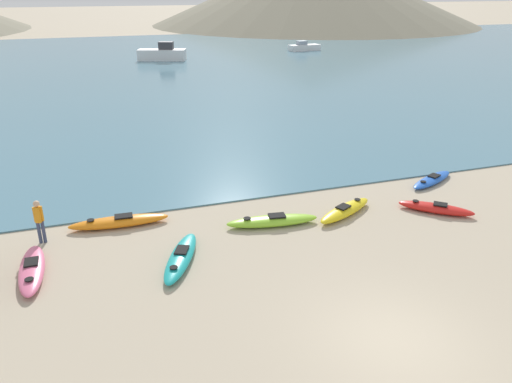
{
  "coord_description": "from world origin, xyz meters",
  "views": [
    {
      "loc": [
        -6.32,
        -8.19,
        8.01
      ],
      "look_at": [
        -0.55,
        8.81,
        0.5
      ],
      "focal_mm": 35.0,
      "sensor_mm": 36.0,
      "label": 1
    }
  ],
  "objects_px": {
    "kayak_on_sand_4": "(119,222)",
    "person_near_waterline": "(39,219)",
    "kayak_on_sand_3": "(181,257)",
    "moored_boat_1": "(304,47)",
    "kayak_on_sand_5": "(432,180)",
    "kayak_on_sand_6": "(272,221)",
    "moored_boat_0": "(162,54)",
    "kayak_on_sand_0": "(345,210)",
    "kayak_on_sand_1": "(32,269)",
    "kayak_on_sand_2": "(436,208)"
  },
  "relations": [
    {
      "from": "kayak_on_sand_4",
      "to": "person_near_waterline",
      "type": "xyz_separation_m",
      "value": [
        -2.52,
        -0.44,
        0.69
      ]
    },
    {
      "from": "kayak_on_sand_3",
      "to": "kayak_on_sand_4",
      "type": "xyz_separation_m",
      "value": [
        -1.61,
        3.16,
        0.02
      ]
    },
    {
      "from": "kayak_on_sand_4",
      "to": "moored_boat_1",
      "type": "relative_size",
      "value": 0.84
    },
    {
      "from": "kayak_on_sand_3",
      "to": "kayak_on_sand_5",
      "type": "xyz_separation_m",
      "value": [
        11.61,
        3.13,
        -0.03
      ]
    },
    {
      "from": "kayak_on_sand_6",
      "to": "moored_boat_0",
      "type": "distance_m",
      "value": 42.61
    },
    {
      "from": "kayak_on_sand_3",
      "to": "kayak_on_sand_4",
      "type": "bearing_deg",
      "value": 117.07
    },
    {
      "from": "kayak_on_sand_0",
      "to": "moored_boat_1",
      "type": "height_order",
      "value": "moored_boat_1"
    },
    {
      "from": "kayak_on_sand_1",
      "to": "kayak_on_sand_6",
      "type": "xyz_separation_m",
      "value": [
        7.91,
        0.76,
        0.01
      ]
    },
    {
      "from": "kayak_on_sand_2",
      "to": "kayak_on_sand_4",
      "type": "relative_size",
      "value": 0.72
    },
    {
      "from": "kayak_on_sand_0",
      "to": "moored_boat_0",
      "type": "distance_m",
      "value": 42.57
    },
    {
      "from": "kayak_on_sand_4",
      "to": "person_near_waterline",
      "type": "height_order",
      "value": "person_near_waterline"
    },
    {
      "from": "kayak_on_sand_0",
      "to": "kayak_on_sand_6",
      "type": "xyz_separation_m",
      "value": [
        -2.89,
        0.05,
        -0.01
      ]
    },
    {
      "from": "kayak_on_sand_0",
      "to": "moored_boat_1",
      "type": "distance_m",
      "value": 49.08
    },
    {
      "from": "moored_boat_0",
      "to": "kayak_on_sand_1",
      "type": "bearing_deg",
      "value": -103.87
    },
    {
      "from": "moored_boat_0",
      "to": "person_near_waterline",
      "type": "bearing_deg",
      "value": -104.26
    },
    {
      "from": "kayak_on_sand_2",
      "to": "kayak_on_sand_6",
      "type": "xyz_separation_m",
      "value": [
        -6.24,
        0.97,
        0.0
      ]
    },
    {
      "from": "kayak_on_sand_5",
      "to": "kayak_on_sand_6",
      "type": "xyz_separation_m",
      "value": [
        -8.03,
        -1.65,
        0.04
      ]
    },
    {
      "from": "kayak_on_sand_4",
      "to": "kayak_on_sand_6",
      "type": "relative_size",
      "value": 1.04
    },
    {
      "from": "kayak_on_sand_3",
      "to": "kayak_on_sand_0",
      "type": "bearing_deg",
      "value": 12.43
    },
    {
      "from": "kayak_on_sand_5",
      "to": "moored_boat_0",
      "type": "distance_m",
      "value": 41.21
    },
    {
      "from": "kayak_on_sand_1",
      "to": "moored_boat_0",
      "type": "bearing_deg",
      "value": 76.13
    },
    {
      "from": "moored_boat_1",
      "to": "kayak_on_sand_1",
      "type": "bearing_deg",
      "value": -122.3
    },
    {
      "from": "kayak_on_sand_4",
      "to": "moored_boat_0",
      "type": "relative_size",
      "value": 0.63
    },
    {
      "from": "kayak_on_sand_2",
      "to": "moored_boat_0",
      "type": "bearing_deg",
      "value": 94.56
    },
    {
      "from": "kayak_on_sand_1",
      "to": "kayak_on_sand_4",
      "type": "distance_m",
      "value": 3.65
    },
    {
      "from": "kayak_on_sand_4",
      "to": "person_near_waterline",
      "type": "bearing_deg",
      "value": -170.17
    },
    {
      "from": "kayak_on_sand_6",
      "to": "moored_boat_0",
      "type": "relative_size",
      "value": 0.61
    },
    {
      "from": "kayak_on_sand_2",
      "to": "kayak_on_sand_0",
      "type": "bearing_deg",
      "value": 164.72
    },
    {
      "from": "kayak_on_sand_2",
      "to": "kayak_on_sand_4",
      "type": "bearing_deg",
      "value": 166.97
    },
    {
      "from": "kayak_on_sand_1",
      "to": "moored_boat_0",
      "type": "distance_m",
      "value": 44.58
    },
    {
      "from": "moored_boat_1",
      "to": "kayak_on_sand_5",
      "type": "bearing_deg",
      "value": -106.85
    },
    {
      "from": "kayak_on_sand_6",
      "to": "moored_boat_0",
      "type": "xyz_separation_m",
      "value": [
        2.77,
        42.51,
        0.58
      ]
    },
    {
      "from": "kayak_on_sand_1",
      "to": "kayak_on_sand_2",
      "type": "distance_m",
      "value": 14.15
    },
    {
      "from": "kayak_on_sand_2",
      "to": "person_near_waterline",
      "type": "xyz_separation_m",
      "value": [
        -13.95,
        2.21,
        0.7
      ]
    },
    {
      "from": "person_near_waterline",
      "to": "moored_boat_1",
      "type": "bearing_deg",
      "value": 56.73
    },
    {
      "from": "kayak_on_sand_3",
      "to": "person_near_waterline",
      "type": "height_order",
      "value": "person_near_waterline"
    },
    {
      "from": "kayak_on_sand_1",
      "to": "person_near_waterline",
      "type": "distance_m",
      "value": 2.14
    },
    {
      "from": "kayak_on_sand_2",
      "to": "kayak_on_sand_3",
      "type": "height_order",
      "value": "kayak_on_sand_2"
    },
    {
      "from": "person_near_waterline",
      "to": "moored_boat_1",
      "type": "xyz_separation_m",
      "value": [
        29.0,
        44.2,
        -0.39
      ]
    },
    {
      "from": "kayak_on_sand_0",
      "to": "moored_boat_1",
      "type": "relative_size",
      "value": 0.7
    },
    {
      "from": "person_near_waterline",
      "to": "kayak_on_sand_0",
      "type": "bearing_deg",
      "value": -6.96
    },
    {
      "from": "kayak_on_sand_2",
      "to": "kayak_on_sand_1",
      "type": "bearing_deg",
      "value": 179.16
    },
    {
      "from": "kayak_on_sand_4",
      "to": "kayak_on_sand_6",
      "type": "height_order",
      "value": "kayak_on_sand_4"
    },
    {
      "from": "kayak_on_sand_4",
      "to": "kayak_on_sand_5",
      "type": "bearing_deg",
      "value": -0.13
    },
    {
      "from": "person_near_waterline",
      "to": "moored_boat_1",
      "type": "relative_size",
      "value": 0.37
    },
    {
      "from": "kayak_on_sand_6",
      "to": "person_near_waterline",
      "type": "xyz_separation_m",
      "value": [
        -7.71,
        1.24,
        0.7
      ]
    },
    {
      "from": "kayak_on_sand_3",
      "to": "kayak_on_sand_5",
      "type": "height_order",
      "value": "kayak_on_sand_3"
    },
    {
      "from": "kayak_on_sand_3",
      "to": "kayak_on_sand_5",
      "type": "bearing_deg",
      "value": 15.08
    },
    {
      "from": "person_near_waterline",
      "to": "kayak_on_sand_6",
      "type": "bearing_deg",
      "value": -9.16
    },
    {
      "from": "kayak_on_sand_0",
      "to": "kayak_on_sand_3",
      "type": "relative_size",
      "value": 0.93
    }
  ]
}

